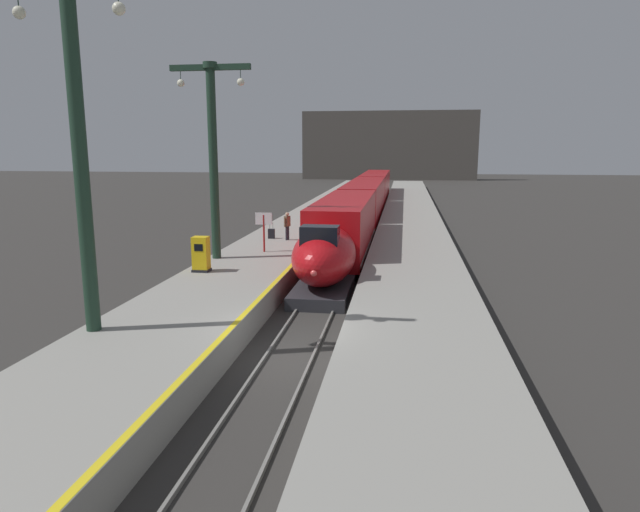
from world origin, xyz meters
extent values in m
plane|color=#33302D|center=(0.00, 0.00, 0.00)|extent=(260.00, 260.00, 0.00)
cube|color=gray|center=(-4.05, 24.75, 0.53)|extent=(4.80, 110.00, 1.05)
cube|color=gray|center=(4.05, 24.75, 0.53)|extent=(4.80, 110.00, 1.05)
cube|color=yellow|center=(-1.77, 24.75, 1.05)|extent=(0.20, 107.80, 0.01)
cube|color=slate|center=(-0.75, 27.50, 0.06)|extent=(0.08, 110.00, 0.12)
cube|color=slate|center=(0.75, 27.50, 0.06)|extent=(0.08, 110.00, 0.12)
ellipsoid|color=#B20F14|center=(0.00, 7.99, 1.83)|extent=(2.78, 6.14, 2.56)
cube|color=#28282D|center=(0.00, 7.68, 0.28)|extent=(2.46, 5.22, 0.55)
cube|color=black|center=(0.00, 6.61, 2.90)|extent=(1.59, 1.00, 0.90)
sphere|color=#F24C4C|center=(0.00, 5.00, 1.68)|extent=(0.28, 0.28, 0.28)
cube|color=#B20F14|center=(0.00, 16.83, 2.08)|extent=(2.90, 14.00, 3.05)
cube|color=black|center=(-1.42, 16.83, 2.62)|extent=(0.04, 11.90, 0.80)
cube|color=black|center=(1.42, 16.83, 2.62)|extent=(0.04, 11.90, 0.80)
cube|color=silver|center=(0.00, 16.83, 0.80)|extent=(2.92, 13.30, 0.24)
cube|color=black|center=(0.00, 12.35, 0.28)|extent=(2.03, 2.20, 0.56)
cube|color=black|center=(0.00, 21.31, 0.28)|extent=(2.03, 2.20, 0.56)
cube|color=#B20F14|center=(0.00, 33.43, 2.08)|extent=(2.90, 18.00, 3.05)
cube|color=black|center=(-1.42, 33.43, 2.62)|extent=(0.04, 15.84, 0.80)
cube|color=black|center=(1.42, 33.43, 2.62)|extent=(0.04, 15.84, 0.80)
cube|color=black|center=(0.00, 27.31, 0.28)|extent=(2.03, 2.20, 0.56)
cube|color=black|center=(0.00, 39.55, 0.28)|extent=(2.03, 2.20, 0.56)
cube|color=#B20F14|center=(0.00, 52.03, 2.08)|extent=(2.90, 18.00, 3.05)
cube|color=black|center=(-1.42, 52.03, 2.62)|extent=(0.04, 15.84, 0.80)
cube|color=black|center=(1.42, 52.03, 2.62)|extent=(0.04, 15.84, 0.80)
cube|color=black|center=(0.00, 45.91, 0.28)|extent=(2.03, 2.20, 0.56)
cube|color=black|center=(0.00, 58.15, 0.28)|extent=(2.03, 2.20, 0.56)
cylinder|color=#1E3828|center=(-5.90, -1.13, 6.16)|extent=(0.44, 0.44, 10.22)
sphere|color=#EFEACC|center=(-7.40, -1.13, 10.32)|extent=(0.36, 0.36, 0.36)
sphere|color=#EFEACC|center=(-4.40, -1.13, 10.32)|extent=(0.36, 0.36, 0.36)
cylinder|color=#1E3828|center=(-5.90, 10.42, 5.83)|extent=(0.44, 0.44, 9.56)
cylinder|color=#1E3828|center=(-5.90, 10.42, 10.46)|extent=(0.68, 0.68, 0.30)
cube|color=#1E3828|center=(-5.90, 10.42, 10.36)|extent=(4.00, 0.24, 0.28)
cylinder|color=#1E3828|center=(-7.40, 10.42, 10.01)|extent=(0.03, 0.03, 0.60)
sphere|color=#EFEACC|center=(-7.40, 10.42, 9.66)|extent=(0.36, 0.36, 0.36)
cylinder|color=#1E3828|center=(-4.40, 10.42, 10.01)|extent=(0.03, 0.03, 0.60)
sphere|color=#EFEACC|center=(-4.40, 10.42, 9.66)|extent=(0.36, 0.36, 0.36)
cylinder|color=#23232D|center=(-3.47, 16.59, 1.48)|extent=(0.13, 0.13, 0.85)
cylinder|color=#23232D|center=(-3.54, 16.44, 1.48)|extent=(0.13, 0.13, 0.85)
cube|color=brown|center=(-3.50, 16.51, 2.21)|extent=(0.36, 0.44, 0.62)
cylinder|color=brown|center=(-3.40, 16.73, 2.16)|extent=(0.09, 0.09, 0.58)
cylinder|color=brown|center=(-3.60, 16.30, 2.16)|extent=(0.09, 0.09, 0.58)
sphere|color=tan|center=(-3.50, 16.51, 2.63)|extent=(0.22, 0.22, 0.22)
cube|color=black|center=(-4.59, 16.90, 1.35)|extent=(0.40, 0.22, 0.60)
cylinder|color=#262628|center=(-4.69, 16.90, 1.83)|extent=(0.02, 0.02, 0.36)
cylinder|color=#262628|center=(-4.49, 16.90, 1.83)|extent=(0.02, 0.02, 0.36)
cube|color=#262628|center=(-4.59, 16.90, 2.02)|extent=(0.22, 0.03, 0.02)
cube|color=yellow|center=(-5.55, 7.30, 1.85)|extent=(0.70, 0.56, 1.60)
cube|color=black|center=(-5.55, 7.01, 2.20)|extent=(0.40, 0.02, 0.32)
cube|color=black|center=(-5.55, 7.30, 1.11)|extent=(0.76, 0.62, 0.12)
cylinder|color=maroon|center=(-3.94, 12.49, 2.05)|extent=(0.10, 0.10, 2.00)
cube|color=white|center=(-3.94, 12.49, 2.85)|extent=(0.90, 0.06, 0.64)
cube|color=#4C4742|center=(0.00, 102.00, 7.00)|extent=(36.00, 2.00, 14.00)
camera|label=1|loc=(3.47, -16.39, 6.59)|focal=31.33mm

